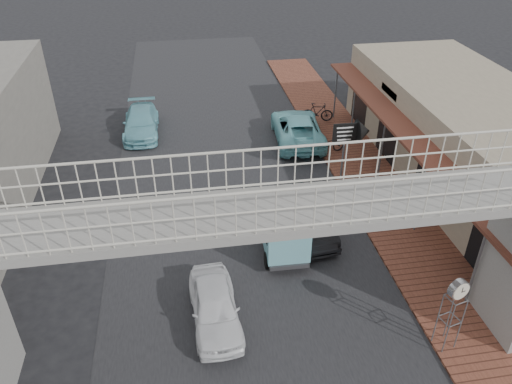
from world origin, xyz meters
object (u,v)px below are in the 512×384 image
object	(u,v)px
street_clock	(458,292)
arrow_sign	(361,132)
angkot_curb	(297,128)
angkot_far	(141,123)
motorcycle_far	(317,112)
motorcycle_near	(328,144)
angkot_van	(282,223)
dark_sedan	(303,216)
white_hatchback	(215,306)

from	to	relation	value
street_clock	arrow_sign	bearing A→B (deg)	72.05
angkot_curb	angkot_far	bearing A→B (deg)	-10.94
angkot_far	motorcycle_far	bearing A→B (deg)	-0.15
street_clock	motorcycle_near	bearing A→B (deg)	75.66
arrow_sign	angkot_curb	bearing A→B (deg)	112.33
motorcycle_far	angkot_van	bearing A→B (deg)	171.02
angkot_curb	angkot_van	bearing A→B (deg)	77.20
angkot_curb	arrow_sign	world-z (taller)	arrow_sign
dark_sedan	motorcycle_far	world-z (taller)	dark_sedan
dark_sedan	motorcycle_near	bearing A→B (deg)	58.52
angkot_van	motorcycle_far	xyz separation A→B (m)	(4.33, 10.75, -0.44)
white_hatchback	angkot_curb	bearing A→B (deg)	63.24
white_hatchback	dark_sedan	xyz separation A→B (m)	(3.88, 4.21, 0.07)
white_hatchback	angkot_van	bearing A→B (deg)	47.67
street_clock	angkot_far	bearing A→B (deg)	105.23
angkot_curb	street_clock	bearing A→B (deg)	98.87
dark_sedan	motorcycle_near	distance (m)	6.59
angkot_van	motorcycle_near	world-z (taller)	angkot_van
dark_sedan	angkot_far	distance (m)	12.00
street_clock	white_hatchback	bearing A→B (deg)	147.80
dark_sedan	arrow_sign	world-z (taller)	arrow_sign
white_hatchback	street_clock	distance (m)	7.14
white_hatchback	angkot_far	xyz separation A→B (m)	(-2.68, 14.26, 0.03)
arrow_sign	motorcycle_near	bearing A→B (deg)	104.14
angkot_curb	arrow_sign	size ratio (longest dim) A/B	1.78
angkot_far	street_clock	distance (m)	18.91
dark_sedan	angkot_far	world-z (taller)	dark_sedan
dark_sedan	street_clock	world-z (taller)	street_clock
dark_sedan	angkot_van	xyz separation A→B (m)	(-1.06, -0.86, 0.38)
motorcycle_near	arrow_sign	world-z (taller)	arrow_sign
angkot_far	street_clock	bearing A→B (deg)	-59.67
white_hatchback	arrow_sign	xyz separation A→B (m)	(7.24, 7.60, 1.83)
white_hatchback	motorcycle_near	world-z (taller)	white_hatchback
motorcycle_far	street_clock	world-z (taller)	street_clock
angkot_curb	white_hatchback	bearing A→B (deg)	69.76
white_hatchback	dark_sedan	size ratio (longest dim) A/B	0.86
angkot_far	street_clock	xyz separation A→B (m)	(9.30, -16.39, 1.56)
angkot_far	motorcycle_near	bearing A→B (deg)	-22.84
dark_sedan	motorcycle_far	xyz separation A→B (m)	(3.28, 9.89, -0.06)
angkot_far	white_hatchback	bearing A→B (deg)	-78.61
angkot_far	angkot_van	distance (m)	12.22
street_clock	arrow_sign	distance (m)	9.76
angkot_far	motorcycle_far	xyz separation A→B (m)	(9.83, -0.16, -0.01)
angkot_curb	arrow_sign	bearing A→B (deg)	115.80
angkot_van	motorcycle_far	bearing A→B (deg)	69.50
angkot_van	motorcycle_far	distance (m)	11.60
motorcycle_far	street_clock	bearing A→B (deg)	-168.90
motorcycle_near	arrow_sign	distance (m)	3.24
angkot_van	street_clock	size ratio (longest dim) A/B	1.38
dark_sedan	angkot_curb	distance (m)	7.99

